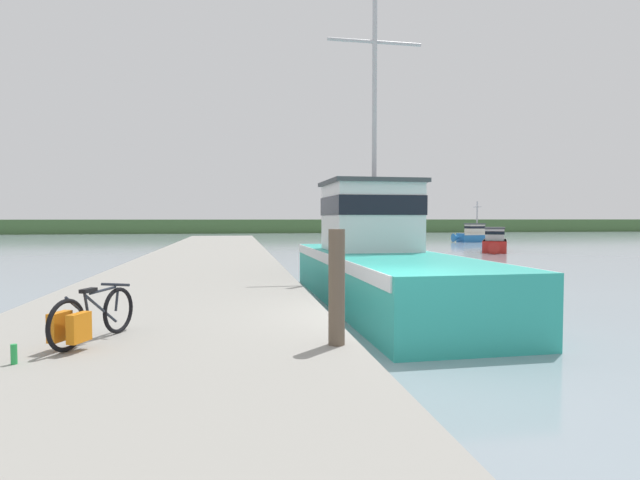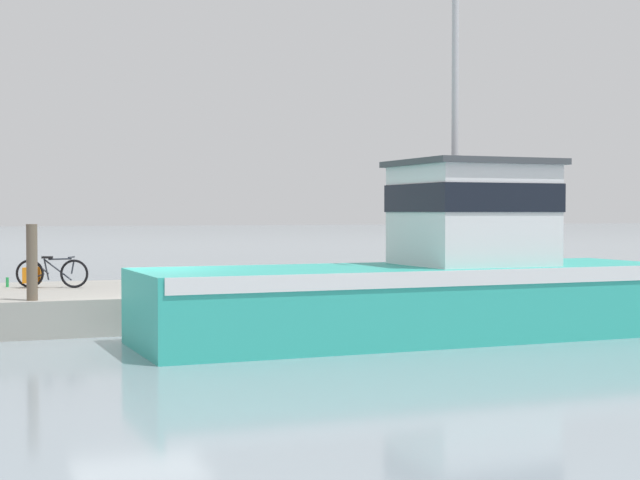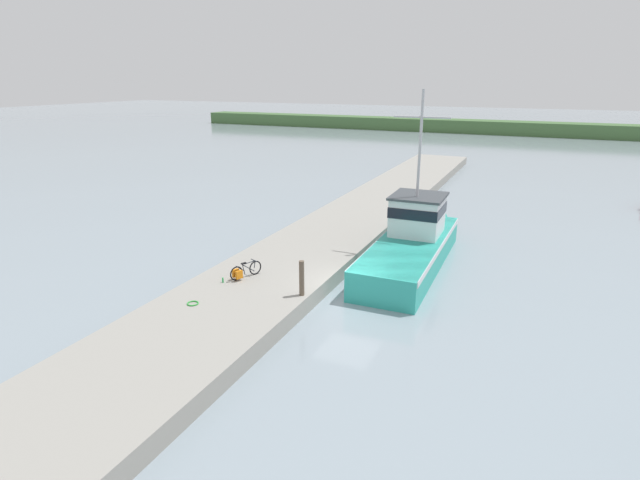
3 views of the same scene
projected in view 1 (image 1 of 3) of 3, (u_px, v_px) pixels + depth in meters
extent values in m
plane|color=#84939E|center=(392.00, 357.00, 8.54)|extent=(320.00, 320.00, 0.00)
cube|color=gray|center=(159.00, 345.00, 7.88)|extent=(5.60, 80.00, 0.75)
cube|color=#426638|center=(424.00, 226.00, 87.34)|extent=(180.00, 5.00, 2.22)
cube|color=teal|center=(384.00, 279.00, 13.74)|extent=(3.29, 10.79, 1.43)
cone|color=teal|center=(335.00, 260.00, 19.96)|extent=(1.39, 1.96, 1.36)
cube|color=silver|center=(384.00, 258.00, 13.71)|extent=(3.35, 10.58, 0.29)
cube|color=silver|center=(370.00, 218.00, 14.98)|extent=(2.53, 2.65, 1.97)
cube|color=black|center=(370.00, 206.00, 14.97)|extent=(2.58, 2.70, 0.55)
cube|color=#3D4247|center=(370.00, 183.00, 14.94)|extent=(2.73, 2.86, 0.12)
cylinder|color=#B2B2B7|center=(375.00, 88.00, 14.44)|extent=(0.14, 0.14, 5.28)
cylinder|color=#B2B2B7|center=(375.00, 42.00, 14.38)|extent=(2.80, 0.14, 0.10)
cube|color=#236BB2|center=(479.00, 237.00, 50.82)|extent=(4.54, 1.90, 0.90)
cone|color=#236BB2|center=(457.00, 238.00, 50.14)|extent=(0.87, 0.93, 0.86)
cube|color=beige|center=(479.00, 234.00, 50.81)|extent=(4.46, 1.92, 0.18)
cube|color=beige|center=(475.00, 229.00, 50.64)|extent=(1.74, 1.34, 0.88)
cube|color=black|center=(475.00, 227.00, 50.64)|extent=(1.77, 1.36, 0.25)
cube|color=#3D4247|center=(475.00, 224.00, 50.62)|extent=(1.88, 1.45, 0.12)
cylinder|color=#B2B2B7|center=(477.00, 212.00, 50.63)|extent=(0.14, 0.14, 2.23)
cylinder|color=#B2B2B7|center=(477.00, 207.00, 50.61)|extent=(0.22, 1.34, 0.10)
cube|color=#AD231E|center=(495.00, 246.00, 36.13)|extent=(3.72, 4.90, 0.83)
cone|color=#AD231E|center=(494.00, 248.00, 33.51)|extent=(1.11, 1.13, 0.79)
cube|color=white|center=(495.00, 241.00, 36.12)|extent=(3.70, 4.83, 0.17)
cube|color=white|center=(495.00, 235.00, 35.54)|extent=(1.93, 2.09, 0.82)
cube|color=black|center=(495.00, 233.00, 35.53)|extent=(1.97, 2.13, 0.23)
cube|color=#3D4247|center=(495.00, 228.00, 35.52)|extent=(2.09, 2.26, 0.12)
torus|color=black|center=(66.00, 325.00, 6.11)|extent=(0.31, 0.62, 0.65)
torus|color=black|center=(118.00, 310.00, 7.11)|extent=(0.31, 0.62, 0.65)
cylinder|color=#232833|center=(76.00, 328.00, 6.27)|extent=(0.17, 0.33, 0.18)
cylinder|color=#232833|center=(88.00, 312.00, 6.48)|extent=(0.09, 0.14, 0.50)
cylinder|color=#232833|center=(78.00, 308.00, 6.31)|extent=(0.21, 0.44, 0.37)
cylinder|color=#232833|center=(101.00, 309.00, 6.74)|extent=(0.29, 0.61, 0.50)
cylinder|color=#232833|center=(103.00, 290.00, 6.78)|extent=(0.24, 0.50, 0.05)
cylinder|color=#232833|center=(117.00, 299.00, 7.07)|extent=(0.07, 0.10, 0.33)
cylinder|color=#232833|center=(115.00, 285.00, 7.03)|extent=(0.42, 0.21, 0.04)
cube|color=black|center=(88.00, 290.00, 6.49)|extent=(0.19, 0.26, 0.05)
cube|color=orange|center=(60.00, 326.00, 6.19)|extent=(0.24, 0.34, 0.36)
cube|color=orange|center=(79.00, 328.00, 6.13)|extent=(0.24, 0.34, 0.36)
cylinder|color=brown|center=(337.00, 287.00, 6.43)|extent=(0.21, 0.21, 1.50)
cylinder|color=green|center=(14.00, 354.00, 5.59)|extent=(0.07, 0.07, 0.23)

